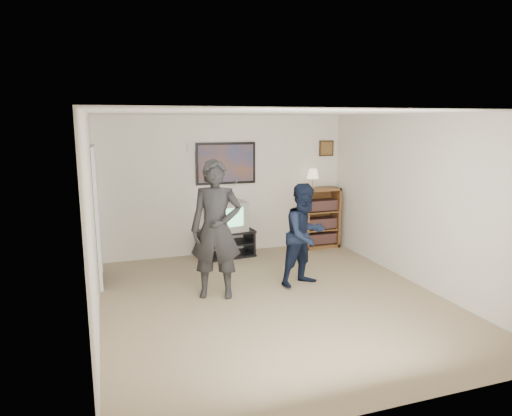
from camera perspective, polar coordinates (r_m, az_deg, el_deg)
room_shell at (r=6.26m, az=1.31°, el=0.23°), size 4.51×5.00×2.51m
media_stand at (r=8.22m, az=-3.72°, el=-4.42°), size 1.00×0.63×0.48m
crt_television at (r=8.11m, az=-3.69°, el=-0.99°), size 0.70×0.63×0.53m
bookshelf at (r=8.84m, az=7.99°, el=-1.19°), size 0.70×0.40×1.14m
table_lamp at (r=8.67m, az=7.10°, el=3.67°), size 0.23×0.23×0.37m
person_tall at (r=6.21m, az=-5.01°, el=-2.69°), size 0.81×0.67×1.91m
person_short at (r=6.72m, az=6.14°, el=-3.36°), size 0.88×0.77×1.52m
controller_left at (r=6.35m, az=-5.59°, el=0.16°), size 0.08×0.13×0.04m
controller_right at (r=6.83m, az=5.10°, el=-1.21°), size 0.07×0.13×0.04m
poster at (r=8.22m, az=-3.78°, el=5.59°), size 1.10×0.03×0.75m
air_vent at (r=8.08m, az=-7.62°, el=7.56°), size 0.28×0.02×0.14m
small_picture at (r=8.93m, az=8.79°, el=7.39°), size 0.30×0.03×0.30m
doorway at (r=7.18m, az=-19.34°, el=-1.04°), size 0.03×0.85×2.00m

